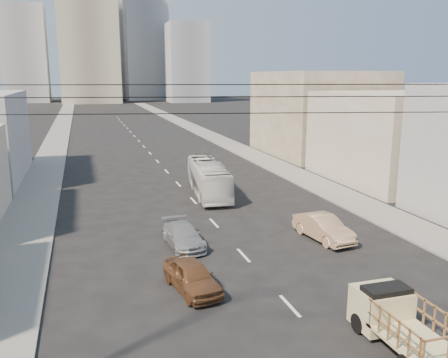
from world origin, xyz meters
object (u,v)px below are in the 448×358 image
flatbed_pickup (400,318)px  city_bus (208,178)px  sedan_grey (183,236)px  sedan_brown (192,276)px  sedan_tan (323,228)px

flatbed_pickup → city_bus: bearing=92.0°
flatbed_pickup → city_bus: (-0.81, 23.50, 0.27)m
sedan_grey → sedan_brown: bearing=-101.5°
sedan_brown → sedan_grey: sedan_brown is taller
flatbed_pickup → sedan_grey: 13.33m
flatbed_pickup → sedan_tan: size_ratio=0.99×
city_bus → sedan_grey: bearing=-105.7°
city_bus → sedan_grey: size_ratio=2.25×
flatbed_pickup → sedan_brown: bearing=132.9°
sedan_tan → flatbed_pickup: bearing=-112.8°
sedan_brown → sedan_grey: bearing=71.7°
sedan_tan → city_bus: bearing=98.5°
sedan_brown → city_bus: bearing=62.4°
city_bus → sedan_tan: size_ratio=2.19×
city_bus → sedan_tan: bearing=-67.7°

